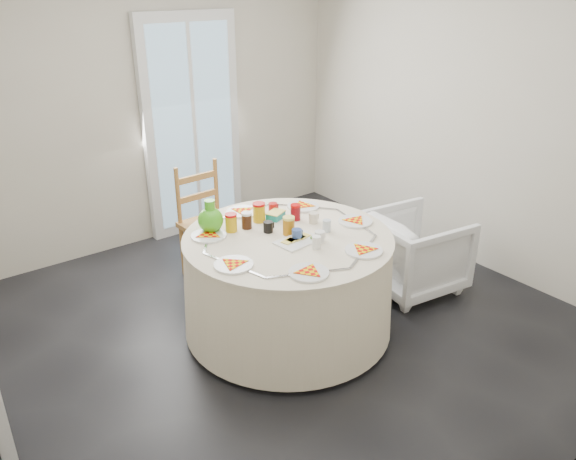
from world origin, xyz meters
TOP-DOWN VIEW (x-y plane):
  - floor at (0.00, 0.00)m, footprint 4.00×4.00m
  - wall_back at (0.00, 2.00)m, footprint 4.00×0.02m
  - wall_right at (2.00, 0.00)m, footprint 0.02×4.00m
  - glass_door at (0.40, 1.95)m, footprint 1.00×0.08m
  - table at (0.01, -0.08)m, footprint 1.49×1.49m
  - wooden_chair at (-0.00, 0.97)m, footprint 0.46×0.44m
  - armchair at (1.20, -0.22)m, footprint 0.75×0.79m
  - place_settings at (0.01, -0.08)m, footprint 1.54×1.54m
  - jar_cluster at (-0.02, 0.18)m, footprint 0.59×0.36m
  - butter_tub at (0.13, 0.22)m, footprint 0.17×0.14m
  - green_pitcher at (-0.37, 0.31)m, footprint 0.23×0.23m
  - cheese_platter at (0.01, -0.19)m, footprint 0.31×0.22m
  - mugs_glasses at (0.13, -0.06)m, footprint 0.61×0.61m

SIDE VIEW (x-z plane):
  - floor at x=0.00m, z-range 0.00..0.00m
  - table at x=0.01m, z-range 0.00..0.75m
  - armchair at x=1.20m, z-range 0.03..0.75m
  - wooden_chair at x=0.00m, z-range -0.02..0.96m
  - place_settings at x=0.01m, z-range 0.76..0.78m
  - cheese_platter at x=0.01m, z-range 0.75..0.79m
  - butter_tub at x=0.13m, z-range 0.76..0.81m
  - mugs_glasses at x=0.13m, z-range 0.76..0.86m
  - jar_cluster at x=-0.02m, z-range 0.74..0.90m
  - green_pitcher at x=-0.37m, z-range 0.76..0.98m
  - glass_door at x=0.40m, z-range 0.00..2.10m
  - wall_back at x=0.00m, z-range 0.00..2.60m
  - wall_right at x=2.00m, z-range 0.00..2.60m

